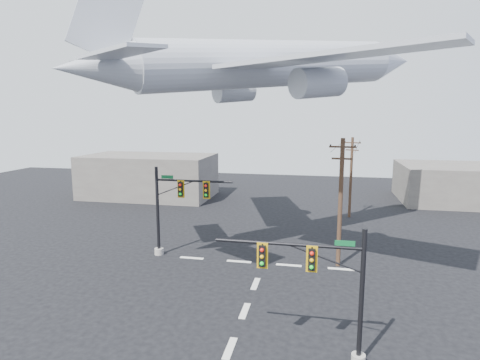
% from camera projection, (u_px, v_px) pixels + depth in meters
% --- Properties ---
extents(ground, '(120.00, 120.00, 0.00)m').
position_uv_depth(ground, '(230.00, 348.00, 20.31)').
color(ground, black).
rests_on(ground, ground).
extents(lane_markings, '(14.00, 21.20, 0.01)m').
position_uv_depth(lane_markings, '(249.00, 301.00, 25.46)').
color(lane_markings, silver).
rests_on(lane_markings, ground).
extents(signal_mast_near, '(7.27, 0.73, 6.64)m').
position_uv_depth(signal_mast_near, '(328.00, 290.00, 18.73)').
color(signal_mast_near, gray).
rests_on(signal_mast_near, ground).
extents(signal_mast_far, '(6.81, 0.82, 7.49)m').
position_uv_depth(signal_mast_far, '(173.00, 209.00, 33.00)').
color(signal_mast_far, gray).
rests_on(signal_mast_far, ground).
extents(utility_pole_a, '(2.00, 0.33, 9.99)m').
position_uv_depth(utility_pole_a, '(340.00, 201.00, 30.59)').
color(utility_pole_a, '#462C1E').
rests_on(utility_pole_a, ground).
extents(utility_pole_b, '(1.80, 0.73, 9.21)m').
position_uv_depth(utility_pole_b, '(351.00, 176.00, 45.57)').
color(utility_pole_b, '#462C1E').
rests_on(utility_pole_b, ground).
extents(power_lines, '(3.57, 15.80, 0.03)m').
position_uv_depth(power_lines, '(348.00, 145.00, 37.45)').
color(power_lines, black).
extents(airliner, '(28.06, 26.95, 8.69)m').
position_uv_depth(airliner, '(274.00, 65.00, 32.01)').
color(airliner, '#A7ABB3').
extents(building_left, '(18.00, 10.00, 6.00)m').
position_uv_depth(building_left, '(149.00, 176.00, 57.62)').
color(building_left, '#67625B').
rests_on(building_left, ground).
extents(building_right, '(14.00, 12.00, 5.00)m').
position_uv_depth(building_right, '(454.00, 183.00, 54.22)').
color(building_right, '#67625B').
rests_on(building_right, ground).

